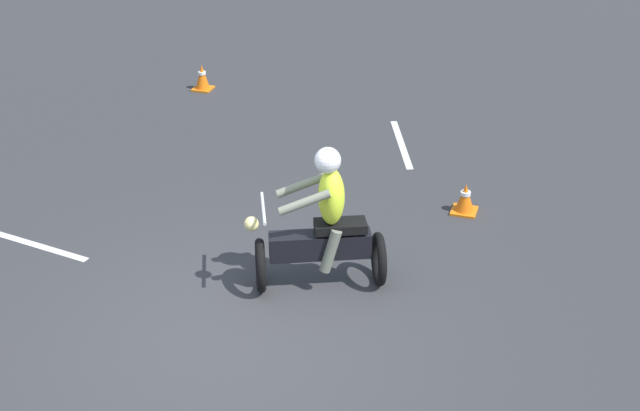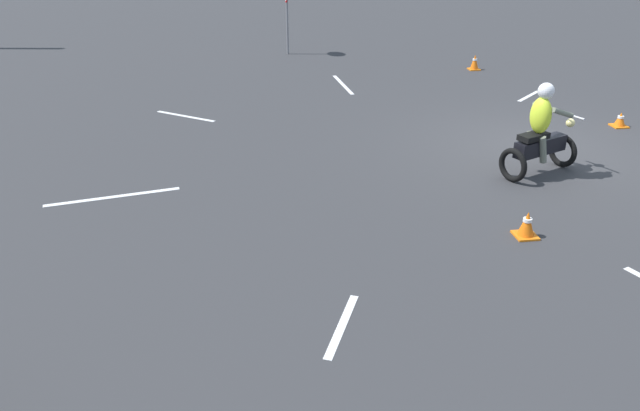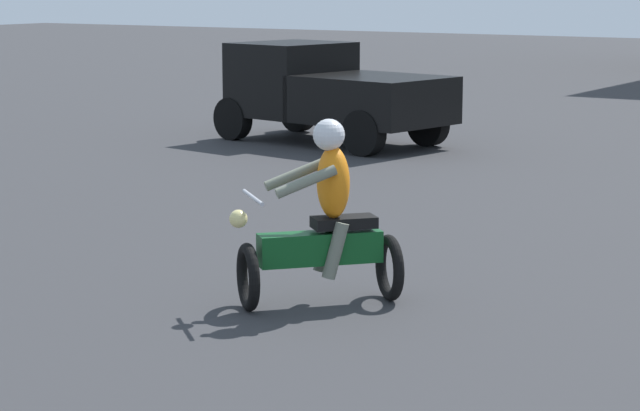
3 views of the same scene
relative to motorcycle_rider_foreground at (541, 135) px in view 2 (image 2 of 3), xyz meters
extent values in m
plane|color=#333335|center=(1.22, -0.62, -0.73)|extent=(120.00, 120.00, 0.00)
torus|color=black|center=(0.27, -0.63, -0.43)|extent=(0.59, 0.33, 0.60)
torus|color=black|center=(-0.25, 0.56, -0.43)|extent=(0.59, 0.33, 0.60)
cube|color=black|center=(0.01, -0.03, -0.21)|extent=(0.66, 1.10, 0.28)
cube|color=black|center=(-0.07, 0.17, 0.01)|extent=(0.46, 0.62, 0.10)
cylinder|color=silver|center=(0.25, -0.58, 0.27)|extent=(0.66, 0.31, 0.04)
sphere|color=#F2E08C|center=(0.31, -0.70, 0.09)|extent=(0.21, 0.21, 0.16)
ellipsoid|color=#D8F233|center=(-0.03, 0.08, 0.37)|extent=(0.48, 0.42, 0.64)
cylinder|color=slate|center=(-0.10, -0.28, 0.42)|extent=(0.30, 0.54, 0.27)
cylinder|color=slate|center=(0.27, -0.12, 0.42)|extent=(0.30, 0.54, 0.27)
cylinder|color=slate|center=(-0.15, 0.00, -0.21)|extent=(0.21, 0.27, 0.51)
cylinder|color=slate|center=(0.10, 0.12, -0.21)|extent=(0.21, 0.27, 0.51)
sphere|color=white|center=(-0.02, 0.04, 0.79)|extent=(0.37, 0.37, 0.28)
cylinder|color=slate|center=(10.64, 3.37, 0.37)|extent=(0.07, 0.07, 2.20)
cube|color=orange|center=(-2.19, 1.20, -0.71)|extent=(0.32, 0.32, 0.03)
cone|color=orange|center=(-2.19, 1.20, -0.51)|extent=(0.24, 0.24, 0.36)
cylinder|color=white|center=(-2.19, 1.20, -0.46)|extent=(0.13, 0.13, 0.05)
cube|color=orange|center=(2.23, -3.01, -0.71)|extent=(0.32, 0.32, 0.03)
cone|color=orange|center=(2.23, -3.01, -0.55)|extent=(0.24, 0.24, 0.29)
cylinder|color=white|center=(2.23, -3.01, -0.51)|extent=(0.13, 0.13, 0.05)
cube|color=orange|center=(7.69, -1.81, -0.71)|extent=(0.32, 0.32, 0.03)
cone|color=orange|center=(7.69, -1.81, -0.49)|extent=(0.24, 0.24, 0.41)
cylinder|color=white|center=(7.69, -1.81, -0.43)|extent=(0.13, 0.13, 0.05)
cube|color=silver|center=(6.58, 2.29, -0.72)|extent=(2.00, 0.24, 0.01)
cube|color=silver|center=(4.36, 6.35, -0.72)|extent=(1.04, 1.36, 0.01)
cube|color=silver|center=(0.08, 7.33, -0.72)|extent=(0.49, 2.14, 0.01)
cube|color=silver|center=(-3.91, 4.21, -0.72)|extent=(1.18, 0.61, 0.01)
cube|color=silver|center=(4.80, -2.15, -0.72)|extent=(0.90, 0.97, 0.01)
camera|label=1|loc=(7.93, 2.50, 4.65)|focal=50.00mm
camera|label=2|loc=(-9.63, 5.31, 3.60)|focal=35.00mm
camera|label=3|loc=(0.56, -0.47, 2.13)|focal=70.00mm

